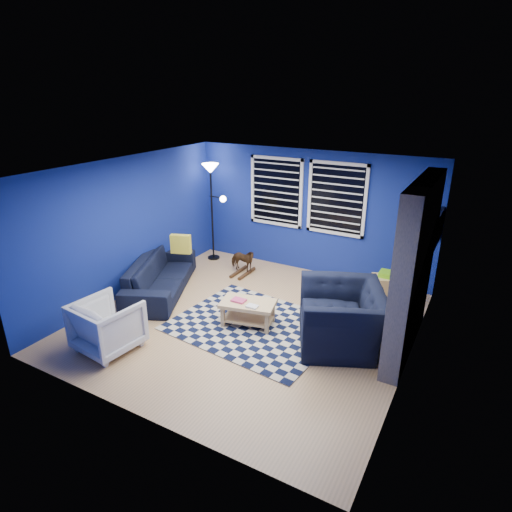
{
  "coord_description": "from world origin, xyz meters",
  "views": [
    {
      "loc": [
        3.1,
        -5.32,
        3.58
      ],
      "look_at": [
        -0.02,
        0.3,
        1.06
      ],
      "focal_mm": 30.0,
      "sensor_mm": 36.0,
      "label": 1
    }
  ],
  "objects_px": {
    "tv": "(437,230)",
    "cabinet": "(388,288)",
    "armchair_big": "(342,317)",
    "rocking_horse": "(242,260)",
    "coffee_table": "(248,308)",
    "armchair_bent": "(108,325)",
    "sofa": "(160,276)",
    "floor_lamp": "(212,182)"
  },
  "relations": [
    {
      "from": "tv",
      "to": "cabinet",
      "type": "relative_size",
      "value": 1.54
    },
    {
      "from": "armchair_big",
      "to": "rocking_horse",
      "type": "relative_size",
      "value": 2.38
    },
    {
      "from": "coffee_table",
      "to": "armchair_big",
      "type": "bearing_deg",
      "value": 8.5
    },
    {
      "from": "tv",
      "to": "armchair_bent",
      "type": "xyz_separation_m",
      "value": [
        -3.84,
        -3.65,
        -1.02
      ]
    },
    {
      "from": "sofa",
      "to": "floor_lamp",
      "type": "bearing_deg",
      "value": -22.54
    },
    {
      "from": "tv",
      "to": "rocking_horse",
      "type": "height_order",
      "value": "tv"
    },
    {
      "from": "armchair_bent",
      "to": "rocking_horse",
      "type": "distance_m",
      "value": 3.29
    },
    {
      "from": "tv",
      "to": "sofa",
      "type": "height_order",
      "value": "tv"
    },
    {
      "from": "sofa",
      "to": "tv",
      "type": "bearing_deg",
      "value": -92.7
    },
    {
      "from": "tv",
      "to": "rocking_horse",
      "type": "relative_size",
      "value": 1.76
    },
    {
      "from": "rocking_horse",
      "to": "cabinet",
      "type": "bearing_deg",
      "value": -87.75
    },
    {
      "from": "sofa",
      "to": "coffee_table",
      "type": "xyz_separation_m",
      "value": [
        2.04,
        -0.27,
        -0.03
      ]
    },
    {
      "from": "coffee_table",
      "to": "cabinet",
      "type": "distance_m",
      "value": 2.65
    },
    {
      "from": "floor_lamp",
      "to": "coffee_table",
      "type": "bearing_deg",
      "value": -45.4
    },
    {
      "from": "sofa",
      "to": "armchair_big",
      "type": "height_order",
      "value": "armchair_big"
    },
    {
      "from": "floor_lamp",
      "to": "tv",
      "type": "bearing_deg",
      "value": -0.87
    },
    {
      "from": "tv",
      "to": "coffee_table",
      "type": "height_order",
      "value": "tv"
    },
    {
      "from": "floor_lamp",
      "to": "rocking_horse",
      "type": "bearing_deg",
      "value": -23.92
    },
    {
      "from": "sofa",
      "to": "armchair_bent",
      "type": "xyz_separation_m",
      "value": [
        0.6,
        -1.84,
        0.06
      ]
    },
    {
      "from": "sofa",
      "to": "cabinet",
      "type": "height_order",
      "value": "sofa"
    },
    {
      "from": "coffee_table",
      "to": "floor_lamp",
      "type": "bearing_deg",
      "value": 134.6
    },
    {
      "from": "tv",
      "to": "coffee_table",
      "type": "distance_m",
      "value": 3.37
    },
    {
      "from": "sofa",
      "to": "armchair_big",
      "type": "distance_m",
      "value": 3.52
    },
    {
      "from": "tv",
      "to": "floor_lamp",
      "type": "height_order",
      "value": "floor_lamp"
    },
    {
      "from": "tv",
      "to": "cabinet",
      "type": "height_order",
      "value": "tv"
    },
    {
      "from": "tv",
      "to": "armchair_bent",
      "type": "height_order",
      "value": "tv"
    },
    {
      "from": "sofa",
      "to": "floor_lamp",
      "type": "height_order",
      "value": "floor_lamp"
    },
    {
      "from": "cabinet",
      "to": "floor_lamp",
      "type": "distance_m",
      "value": 4.16
    },
    {
      "from": "sofa",
      "to": "rocking_horse",
      "type": "bearing_deg",
      "value": -57.73
    },
    {
      "from": "cabinet",
      "to": "floor_lamp",
      "type": "bearing_deg",
      "value": 153.62
    },
    {
      "from": "coffee_table",
      "to": "armchair_bent",
      "type": "bearing_deg",
      "value": -132.47
    },
    {
      "from": "armchair_big",
      "to": "armchair_bent",
      "type": "xyz_separation_m",
      "value": [
        -2.91,
        -1.79,
        -0.06
      ]
    },
    {
      "from": "armchair_big",
      "to": "cabinet",
      "type": "relative_size",
      "value": 2.09
    },
    {
      "from": "sofa",
      "to": "rocking_horse",
      "type": "relative_size",
      "value": 3.9
    },
    {
      "from": "tv",
      "to": "armchair_big",
      "type": "relative_size",
      "value": 0.74
    },
    {
      "from": "armchair_big",
      "to": "tv",
      "type": "bearing_deg",
      "value": 128.59
    },
    {
      "from": "tv",
      "to": "armchair_big",
      "type": "distance_m",
      "value": 2.29
    },
    {
      "from": "rocking_horse",
      "to": "coffee_table",
      "type": "distance_m",
      "value": 2.03
    },
    {
      "from": "coffee_table",
      "to": "cabinet",
      "type": "relative_size",
      "value": 1.47
    },
    {
      "from": "rocking_horse",
      "to": "coffee_table",
      "type": "relative_size",
      "value": 0.6
    },
    {
      "from": "coffee_table",
      "to": "sofa",
      "type": "bearing_deg",
      "value": 172.55
    },
    {
      "from": "tv",
      "to": "rocking_horse",
      "type": "distance_m",
      "value": 3.71
    }
  ]
}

